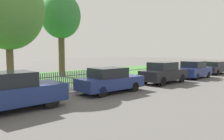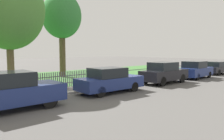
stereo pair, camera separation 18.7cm
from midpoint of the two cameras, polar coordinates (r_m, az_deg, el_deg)
The scene contains 12 objects.
ground_plane at distance 13.25m, azimuth -6.42°, elevation -5.69°, with size 120.00×120.00×0.00m, color #565451.
kerb_stone at distance 13.32m, azimuth -6.67°, elevation -5.37°, with size 43.96×0.20×0.12m, color #B2ADA3.
grass_strip at distance 19.92m, azimuth -19.45°, elevation -2.33°, with size 43.96×10.83×0.01m, color #3D7033.
park_fence at distance 15.05m, azimuth -11.51°, elevation -2.39°, with size 43.96×0.05×1.08m.
parked_car_black_saloon at distance 9.90m, azimuth -24.65°, elevation -5.03°, with size 4.24×1.79×1.60m.
parked_car_navy_estate at distance 12.85m, azimuth -0.23°, elevation -2.68°, with size 4.14×1.77×1.48m.
parked_car_red_compact at distance 16.93m, azimuth 13.75°, elevation -0.70°, with size 4.24×1.69×1.62m.
parked_car_white_van at distance 20.93m, azimuth 21.08°, elevation 0.03°, with size 3.90×1.89×1.54m.
parked_car_grey_coupe at distance 25.61m, azimuth 25.85°, elevation 0.54°, with size 4.12×1.71×1.33m.
covered_motorcycle at distance 15.35m, azimuth 0.00°, elevation -1.74°, with size 2.01×0.73×1.07m.
tree_behind_motorcycle at distance 16.88m, azimuth -25.14°, elevation 14.14°, with size 4.80×4.80×8.05m.
tree_mid_park at distance 21.32m, azimuth -12.75°, elevation 13.42°, with size 3.65×3.65×7.80m.
Camera 2 is at (-7.52, -10.64, 2.45)m, focal length 35.00 mm.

